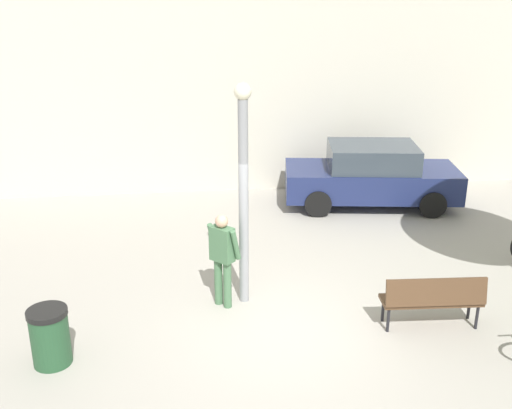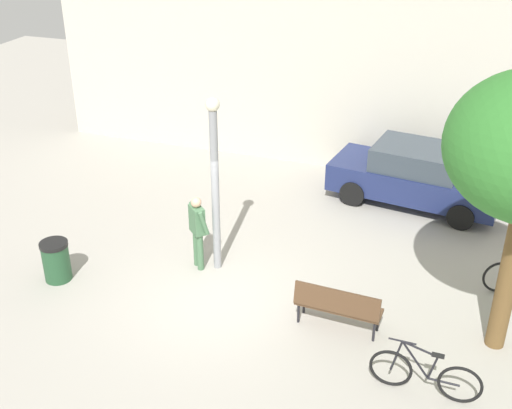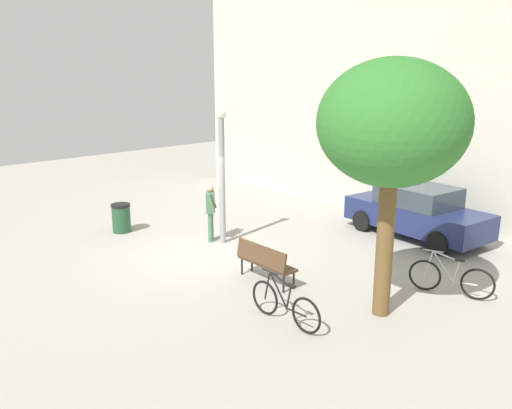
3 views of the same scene
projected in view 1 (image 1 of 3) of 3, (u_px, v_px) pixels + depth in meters
ground_plane at (279, 333)px, 9.53m from camera, size 36.00×36.00×0.00m
building_facade at (234, 20)px, 15.58m from camera, size 15.55×2.00×8.67m
lamppost at (243, 185)px, 9.81m from camera, size 0.28×0.28×3.79m
person_by_lamppost at (222, 254)px, 10.04m from camera, size 0.58×0.58×1.67m
park_bench at (433, 297)px, 9.51m from camera, size 1.62×0.56×0.92m
parked_car_navy at (371, 175)px, 14.79m from camera, size 4.40×2.29×1.55m
trash_bin at (50, 337)px, 8.64m from camera, size 0.58×0.58×0.88m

